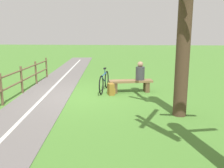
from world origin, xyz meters
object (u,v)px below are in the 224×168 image
person_seated (140,72)px  tree_far_right (182,49)px  bicycle (104,82)px  bench (131,84)px  backpack (111,89)px

person_seated → tree_far_right: (-0.98, 2.65, 1.02)m
bicycle → tree_far_right: bearing=45.5°
bench → bicycle: (1.03, -0.10, 0.05)m
backpack → tree_far_right: size_ratio=0.10×
bench → person_seated: (-0.35, -0.07, 0.45)m
backpack → bench: bearing=-146.0°
tree_far_right → bicycle: bearing=-48.7°
person_seated → bicycle: person_seated is taller
person_seated → backpack: 1.32m
bicycle → person_seated: bearing=93.1°
bicycle → tree_far_right: 3.84m
backpack → tree_far_right: bearing=134.0°
bench → bicycle: 1.04m
person_seated → tree_far_right: 3.01m
bench → tree_far_right: (-1.32, 2.58, 1.47)m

